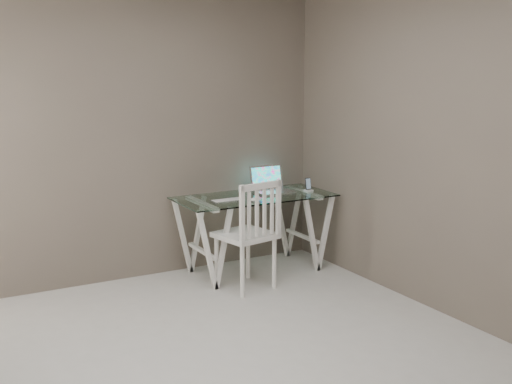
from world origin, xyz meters
The scene contains 7 objects.
room centered at (-0.06, 0.02, 1.72)m, with size 4.50×4.52×2.71m.
desk centered at (1.19, 1.85, 0.38)m, with size 1.50×0.70×0.75m.
chair centered at (0.91, 1.41, 0.55)m, with size 0.53×0.53×0.99m.
laptop centered at (1.44, 1.96, 0.81)m, with size 0.36×0.30×0.25m.
keyboard centered at (0.87, 1.78, 0.75)m, with size 0.30×0.13×0.01m, color silver.
mouse centered at (1.08, 1.63, 0.76)m, with size 0.11×0.06×0.03m, color white.
phone_dock centered at (1.77, 1.80, 0.78)m, with size 0.07×0.07×0.13m.
Camera 1 is at (-1.69, -3.37, 1.96)m, focal length 45.00 mm.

